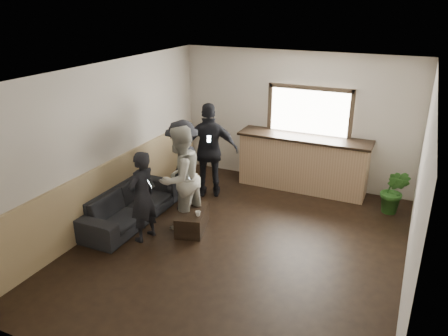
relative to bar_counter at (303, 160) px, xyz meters
The scene contains 12 objects.
ground 2.79m from the bar_counter, 96.35° to the right, with size 5.00×6.00×0.01m, color black.
room_shell 3.00m from the bar_counter, 111.04° to the right, with size 5.01×6.01×2.80m.
bar_counter is the anchor object (origin of this frame).
sofa 3.66m from the bar_counter, 132.24° to the right, with size 2.17×0.85×0.63m, color black.
coffee_table 2.85m from the bar_counter, 116.63° to the right, with size 0.45×0.80×0.36m, color black.
cup_a 2.72m from the bar_counter, 121.18° to the right, with size 0.11×0.11×0.09m, color silver.
cup_b 2.86m from the bar_counter, 112.20° to the right, with size 0.09×0.09×0.09m, color silver.
potted_plant 1.91m from the bar_counter, 13.17° to the right, with size 0.49×0.40×0.90m, color #2D6623.
person_a 3.63m from the bar_counter, 120.42° to the right, with size 0.50×0.62×1.54m.
person_b 2.90m from the bar_counter, 121.26° to the right, with size 0.88×1.02×1.82m.
person_c 2.58m from the bar_counter, 135.13° to the right, with size 0.74×1.16×1.72m.
person_d 1.98m from the bar_counter, 145.43° to the right, with size 1.21×0.87×1.91m.
Camera 1 is at (2.35, -5.70, 3.80)m, focal length 35.00 mm.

